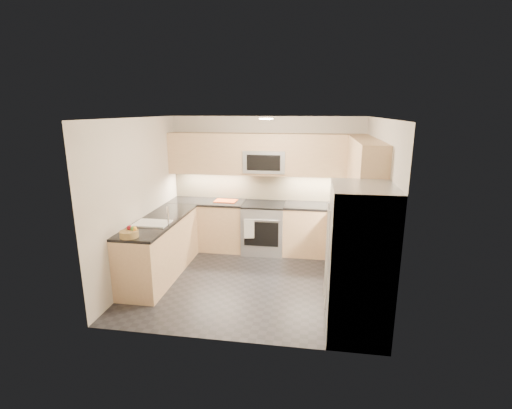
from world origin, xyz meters
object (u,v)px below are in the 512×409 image
Objects in this scene: utensil_bowl at (354,203)px; fruit_basket at (129,234)px; cutting_board at (226,201)px; gas_range at (264,228)px; refrigerator at (359,262)px; microwave at (265,161)px.

fruit_basket is at bearing -146.17° from utensil_bowl.
fruit_basket is at bearing -110.34° from cutting_board.
cutting_board is 1.64× the size of fruit_basket.
utensil_bowl reaches higher than gas_range.
gas_range is 1.70m from utensil_bowl.
refrigerator reaches higher than cutting_board.
fruit_basket is at bearing 174.63° from refrigerator.
gas_range is 2.69m from fruit_basket.
cutting_board reaches higher than gas_range.
microwave reaches higher than gas_range.
cutting_board is at bearing 69.66° from fruit_basket.
utensil_bowl is (0.16, 2.39, 0.12)m from refrigerator.
gas_range is 3.09× the size of utensil_bowl.
cutting_board is 2.33m from fruit_basket.
fruit_basket is (-1.54, -2.27, -0.71)m from microwave.
utensil_bowl is (1.61, -0.03, 0.57)m from gas_range.
refrigerator is (1.45, -2.55, -0.80)m from microwave.
refrigerator is 3.01m from fruit_basket.
utensil_bowl is at bearing -1.89° from cutting_board.
cutting_board is at bearing 178.11° from utensil_bowl.
utensil_bowl reaches higher than fruit_basket.
fruit_basket is (-2.99, 0.28, 0.09)m from refrigerator.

